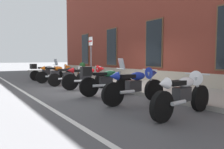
{
  "coord_description": "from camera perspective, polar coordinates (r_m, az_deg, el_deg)",
  "views": [
    {
      "loc": [
        7.91,
        -4.91,
        1.3
      ],
      "look_at": [
        1.35,
        -0.46,
        0.71
      ],
      "focal_mm": 33.66,
      "sensor_mm": 36.0,
      "label": 1
    }
  ],
  "objects": [
    {
      "name": "sidewalk",
      "position": [
        10.3,
        5.12,
        -2.62
      ],
      "size": [
        29.69,
        3.13,
        0.13
      ],
      "primitive_type": "cube",
      "color": "gray",
      "rests_on": "ground_plane"
    },
    {
      "name": "motorcycle_green_touring",
      "position": [
        7.39,
        -2.04,
        -1.56
      ],
      "size": [
        0.76,
        2.0,
        1.32
      ],
      "color": "black",
      "rests_on": "ground_plane"
    },
    {
      "name": "motorcycle_silver_touring",
      "position": [
        13.48,
        -17.73,
        0.84
      ],
      "size": [
        0.62,
        2.04,
        1.3
      ],
      "color": "black",
      "rests_on": "ground_plane"
    },
    {
      "name": "barrel_planter",
      "position": [
        14.17,
        -8.03,
        1.04
      ],
      "size": [
        0.71,
        0.71,
        0.94
      ],
      "color": "brown",
      "rests_on": "sidewalk"
    },
    {
      "name": "motorcycle_orange_sport",
      "position": [
        11.87,
        -14.62,
        0.56
      ],
      "size": [
        0.62,
        2.1,
        1.02
      ],
      "color": "black",
      "rests_on": "ground_plane"
    },
    {
      "name": "ground_plane",
      "position": [
        9.4,
        -2.31,
        -3.68
      ],
      "size": [
        140.0,
        140.0,
        0.0
      ],
      "primitive_type": "plane",
      "color": "#4C4C4F"
    },
    {
      "name": "motorcycle_red_sport",
      "position": [
        9.05,
        -6.49,
        -0.4
      ],
      "size": [
        0.62,
        2.12,
        1.04
      ],
      "color": "black",
      "rests_on": "ground_plane"
    },
    {
      "name": "brick_pub_facade",
      "position": [
        14.51,
        22.55,
        14.36
      ],
      "size": [
        23.69,
        7.77,
        7.85
      ],
      "color": "maroon",
      "rests_on": "ground_plane"
    },
    {
      "name": "motorcycle_blue_sport",
      "position": [
        6.17,
        6.81,
        -2.55
      ],
      "size": [
        0.62,
        2.17,
        1.05
      ],
      "color": "black",
      "rests_on": "ground_plane"
    },
    {
      "name": "parking_sign",
      "position": [
        11.23,
        -5.76,
        6.06
      ],
      "size": [
        0.36,
        0.07,
        2.35
      ],
      "color": "#4C4C51",
      "rests_on": "sidewalk"
    },
    {
      "name": "lane_stripe",
      "position": [
        8.2,
        -21.77,
        -5.12
      ],
      "size": [
        29.69,
        0.12,
        0.01
      ],
      "primitive_type": "cube",
      "color": "silver",
      "rests_on": "ground_plane"
    },
    {
      "name": "motorcycle_white_sport",
      "position": [
        5.06,
        19.27,
        -4.4
      ],
      "size": [
        0.62,
        2.14,
        1.02
      ],
      "color": "black",
      "rests_on": "ground_plane"
    },
    {
      "name": "motorcycle_black_naked",
      "position": [
        10.44,
        -11.54,
        -0.35
      ],
      "size": [
        0.62,
        2.04,
        0.95
      ],
      "color": "black",
      "rests_on": "ground_plane"
    }
  ]
}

